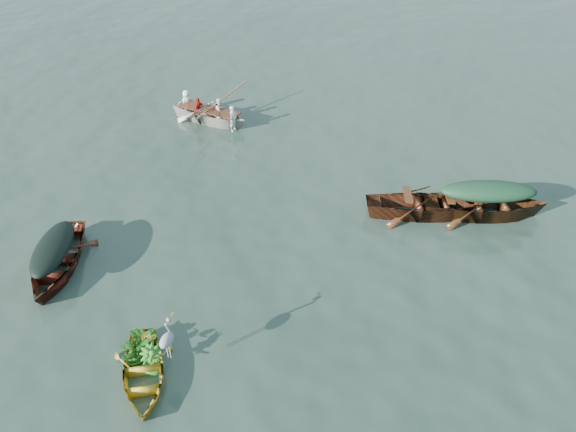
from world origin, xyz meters
name	(u,v)px	position (x,y,z in m)	size (l,w,h in m)	color
ground	(275,316)	(0.00, 0.00, 0.00)	(140.00, 140.00, 0.00)	#2F4337
yellow_dinghy	(144,380)	(-1.80, -2.43, 0.00)	(1.19, 2.74, 0.71)	gold
dark_covered_boat	(59,270)	(-5.44, -0.28, 0.00)	(1.43, 3.84, 0.97)	#572114
green_tarp_boat	(483,216)	(4.02, 5.40, 0.00)	(1.44, 4.62, 1.09)	#44240F
open_wooden_boat	(425,215)	(2.53, 4.91, 0.00)	(1.41, 4.52, 1.06)	#512B14
rowed_boat	(210,122)	(-5.50, 8.15, 0.00)	(1.23, 4.11, 0.97)	silver
dark_tarp_cover	(52,247)	(-5.44, -0.28, 0.68)	(0.78, 2.11, 0.40)	black
green_tarp_cover	(489,191)	(4.02, 5.40, 0.81)	(0.79, 2.54, 0.52)	#163720
thwart_benches	(428,198)	(2.53, 4.91, 0.55)	(0.84, 2.26, 0.04)	#462410
heron	(168,345)	(-1.36, -2.11, 0.82)	(0.28, 0.40, 0.92)	#9DA0A5
dinghy_weeds	(140,335)	(-2.06, -1.95, 0.66)	(0.70, 0.90, 0.60)	#276B1C
rowers	(208,99)	(-5.50, 8.15, 0.86)	(1.11, 2.88, 0.76)	silver
oars	(209,109)	(-5.50, 8.15, 0.51)	(2.60, 0.60, 0.06)	#955F38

